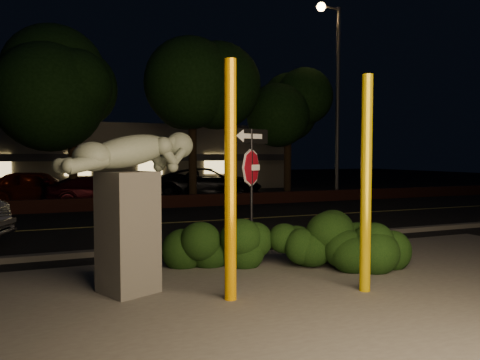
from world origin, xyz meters
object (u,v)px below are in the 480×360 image
Objects in this scene: yellow_pole_left at (230,181)px; streetlight at (335,84)px; sculpture at (130,193)px; signpost at (251,168)px; parked_car_red at (37,187)px; parked_car_darkred at (95,191)px; parked_car_dark at (208,183)px; yellow_pole_right at (366,184)px.

yellow_pole_left is 18.05m from streetlight.
sculpture is at bearing 143.49° from yellow_pole_left.
yellow_pole_left is 2.44m from signpost.
parked_car_darkred is (2.33, -1.25, -0.13)m from parked_car_red.
parked_car_dark is at bearing 55.33° from signpost.
yellow_pole_right is 1.34× the size of sculpture.
streetlight is (9.61, 11.79, 3.82)m from signpost.
yellow_pole_right reaches higher than parked_car_dark.
parked_car_darkred is at bearing 92.73° from yellow_pole_left.
parked_car_dark is at bearing 73.16° from yellow_pole_left.
signpost is at bearing 0.09° from sculpture.
yellow_pole_right is 17.21m from streetlight.
sculpture is at bearing -155.47° from parked_car_red.
yellow_pole_right is at bearing -9.97° from yellow_pole_left.
parked_car_red is 1.04× the size of parked_car_darkred.
signpost reaches higher than parked_car_dark.
parked_car_dark is at bearing -70.40° from parked_car_red.
streetlight is 12.62m from parked_car_darkred.
yellow_pole_right is at bearing -144.64° from parked_car_red.
signpost is 0.62× the size of parked_car_darkred.
signpost is at bearing 59.61° from yellow_pole_left.
yellow_pole_right is at bearing -172.47° from parked_car_dark.
yellow_pole_left is 1.39× the size of sculpture.
streetlight is (8.76, 14.25, 4.02)m from yellow_pole_right.
parked_car_dark reaches higher than parked_car_darkred.
parked_car_red is (-5.11, 16.18, -0.93)m from yellow_pole_right.
yellow_pole_left is at bearing -136.97° from streetlight.
sculpture is at bearing 175.01° from parked_car_dark.
sculpture is at bearing 158.66° from yellow_pole_right.
yellow_pole_right reaches higher than parked_car_darkred.
sculpture is 0.47× the size of parked_car_dark.
yellow_pole_right is at bearing -130.56° from streetlight.
signpost is 14.46m from parked_car_dark.
yellow_pole_left is at bearing -179.71° from parked_car_dark.
streetlight reaches higher than parked_car_darkred.
yellow_pole_left reaches higher than parked_car_red.
parked_car_darkred is (-0.69, 14.56, -1.13)m from yellow_pole_left.
parked_car_darkred is 0.78× the size of parked_car_dark.
signpost is 0.27× the size of streetlight.
streetlight reaches higher than parked_car_dark.
parked_car_red is at bearing 72.12° from sculpture.
parked_car_red is 2.65m from parked_car_darkred.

